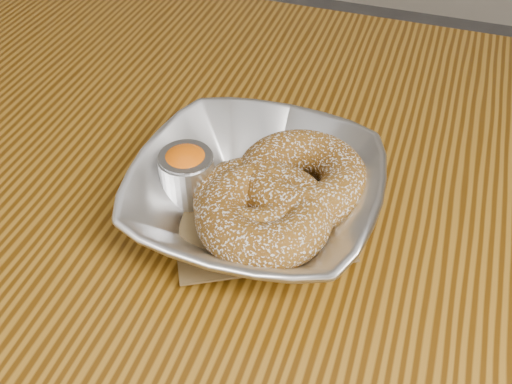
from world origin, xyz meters
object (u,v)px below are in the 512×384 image
(ramekin, at_px, (187,173))
(donut_back, at_px, (302,179))
(table, at_px, (278,284))
(serving_bowl, at_px, (256,195))
(donut_extra, at_px, (252,202))
(donut_front, at_px, (264,214))

(ramekin, bearing_deg, donut_back, 16.63)
(table, bearing_deg, ramekin, -173.20)
(serving_bowl, bearing_deg, donut_extra, -92.88)
(table, relative_size, serving_bowl, 5.66)
(donut_extra, bearing_deg, ramekin, 171.43)
(donut_back, bearing_deg, donut_front, -109.07)
(ramekin, bearing_deg, donut_front, -16.30)
(donut_front, height_order, donut_extra, donut_front)
(serving_bowl, bearing_deg, table, 25.72)
(donut_back, xyz_separation_m, donut_front, (-0.02, -0.05, -0.00))
(table, distance_m, ramekin, 0.16)
(donut_extra, xyz_separation_m, ramekin, (-0.06, 0.01, 0.01))
(table, distance_m, donut_front, 0.13)
(table, xyz_separation_m, ramekin, (-0.08, -0.01, 0.13))
(donut_extra, bearing_deg, table, 43.46)
(donut_back, bearing_deg, table, -123.67)
(donut_front, distance_m, donut_extra, 0.02)
(donut_front, xyz_separation_m, ramekin, (-0.08, 0.02, 0.00))
(donut_extra, relative_size, ramekin, 1.95)
(donut_front, height_order, ramekin, ramekin)
(serving_bowl, xyz_separation_m, donut_extra, (-0.00, -0.01, 0.00))
(donut_front, distance_m, ramekin, 0.08)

